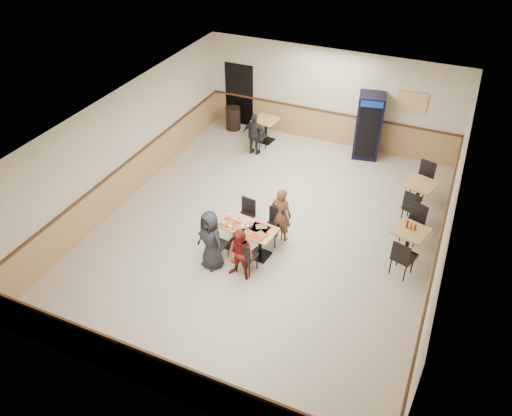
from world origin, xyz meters
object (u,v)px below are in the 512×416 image
at_px(main_table, 247,235).
at_px(diner_woman_right, 241,255).
at_px(side_table_far, 418,192).
at_px(side_table_near, 408,239).
at_px(lone_diner, 255,134).
at_px(trash_bin, 233,118).
at_px(diner_man_opposite, 281,214).
at_px(diner_woman_left, 211,240).
at_px(pepsi_cooler, 369,126).
at_px(back_table, 266,127).

height_order(main_table, diner_woman_right, diner_woman_right).
height_order(diner_woman_right, side_table_far, diner_woman_right).
bearing_deg(side_table_near, lone_diner, 150.19).
bearing_deg(diner_woman_right, trash_bin, 122.71).
bearing_deg(main_table, side_table_near, 27.85).
bearing_deg(diner_woman_right, side_table_near, 39.59).
height_order(diner_man_opposite, lone_diner, diner_man_opposite).
height_order(diner_man_opposite, trash_bin, diner_man_opposite).
xyz_separation_m(diner_man_opposite, side_table_near, (2.91, 0.54, -0.20)).
distance_m(diner_woman_left, trash_bin, 6.73).
bearing_deg(pepsi_cooler, lone_diner, -168.85).
bearing_deg(diner_woman_left, diner_man_opposite, 76.01).
distance_m(lone_diner, side_table_near, 5.92).
bearing_deg(side_table_far, back_table, 160.04).
distance_m(main_table, back_table, 5.40).
xyz_separation_m(lone_diner, pepsi_cooler, (3.14, 1.27, 0.34)).
distance_m(side_table_far, back_table, 5.36).
distance_m(main_table, trash_bin, 6.25).
relative_size(diner_man_opposite, lone_diner, 1.08).
bearing_deg(side_table_far, trash_bin, 161.10).
bearing_deg(pepsi_cooler, side_table_far, -60.43).
bearing_deg(lone_diner, main_table, 110.80).
bearing_deg(trash_bin, pepsi_cooler, 0.55).
distance_m(pepsi_cooler, trash_bin, 4.51).
relative_size(diner_man_opposite, pepsi_cooler, 0.72).
height_order(main_table, diner_man_opposite, diner_man_opposite).
relative_size(diner_woman_right, trash_bin, 1.69).
relative_size(diner_woman_right, back_table, 1.56).
height_order(diner_woman_left, side_table_near, diner_woman_left).
relative_size(side_table_far, trash_bin, 1.24).
bearing_deg(back_table, main_table, -71.73).
relative_size(diner_woman_right, side_table_near, 1.42).
height_order(back_table, pepsi_cooler, pepsi_cooler).
xyz_separation_m(lone_diner, trash_bin, (-1.33, 1.23, -0.28)).
distance_m(diner_woman_right, lone_diner, 5.46).
bearing_deg(lone_diner, trash_bin, -43.66).
relative_size(side_table_near, pepsi_cooler, 0.46).
distance_m(main_table, lone_diner, 4.58).
distance_m(lone_diner, back_table, 0.89).
bearing_deg(diner_woman_right, back_table, 113.37).
relative_size(diner_man_opposite, side_table_near, 1.57).
bearing_deg(lone_diner, back_table, -90.91).
bearing_deg(back_table, diner_woman_left, -78.87).
bearing_deg(pepsi_cooler, side_table_near, -75.54).
xyz_separation_m(main_table, diner_man_opposite, (0.53, 0.76, 0.23)).
distance_m(main_table, pepsi_cooler, 5.73).
relative_size(diner_woman_left, pepsi_cooler, 0.74).
relative_size(main_table, pepsi_cooler, 0.72).
bearing_deg(trash_bin, side_table_near, -32.82).
height_order(main_table, pepsi_cooler, pepsi_cooler).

